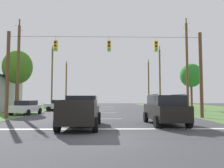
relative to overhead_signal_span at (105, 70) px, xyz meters
name	(u,v)px	position (x,y,z in m)	size (l,w,h in m)	color
ground_plane	(108,138)	(0.20, -9.17, -4.29)	(120.00, 120.00, 0.00)	#3D3D42
stop_bar_stripe	(108,129)	(0.20, -6.46, -4.28)	(15.04, 0.45, 0.01)	white
lane_dash_0	(108,119)	(0.20, -0.46, -4.28)	(0.15, 2.50, 0.01)	white
lane_dash_1	(108,113)	(0.20, 7.06, -4.28)	(0.15, 2.50, 0.01)	white
lane_dash_2	(108,110)	(0.20, 13.50, -4.28)	(0.15, 2.50, 0.01)	white
lane_dash_3	(108,108)	(0.20, 20.42, -4.28)	(0.15, 2.50, 0.01)	white
lane_dash_4	(108,107)	(0.20, 24.87, -4.28)	(0.15, 2.50, 0.01)	white
overhead_signal_span	(105,70)	(0.00, 0.00, 0.00)	(17.69, 0.31, 7.79)	brown
pickup_truck	(81,111)	(-1.45, -5.66, -3.32)	(2.30, 5.41, 1.95)	black
suv_black	(165,109)	(4.07, -4.63, -3.23)	(2.29, 4.84, 2.05)	black
distant_car_crossing_white	(26,107)	(-8.61, 4.30, -3.50)	(2.35, 4.46, 1.52)	silver
distant_car_oncoming	(61,105)	(-6.34, 10.79, -3.50)	(4.33, 2.08, 1.52)	silver
utility_pole_mid_right	(187,65)	(9.49, 5.40, 1.32)	(0.29, 1.81, 11.25)	brown
utility_pole_far_right	(160,77)	(9.60, 18.68, 1.26)	(0.28, 1.83, 11.18)	brown
utility_pole_near_left	(149,83)	(9.88, 30.56, 1.09)	(0.32, 1.77, 10.92)	brown
utility_pole_far_left	(18,68)	(-9.92, 5.02, 0.91)	(0.31, 1.92, 10.82)	brown
utility_pole_distant_right	(52,77)	(-9.78, 19.01, 1.23)	(0.27, 1.59, 11.23)	brown
utility_pole_distant_left	(66,84)	(-9.79, 32.10, 0.92)	(0.33, 1.58, 10.72)	brown
tree_roadside_right	(18,67)	(-11.67, 8.98, 1.53)	(3.77, 3.77, 8.06)	brown
tree_roadside_far_right	(191,76)	(12.47, 11.72, 0.78)	(3.18, 3.18, 6.82)	brown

